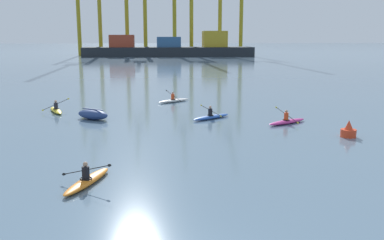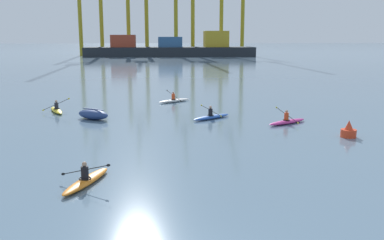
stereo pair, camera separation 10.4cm
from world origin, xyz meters
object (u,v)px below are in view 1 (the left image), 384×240
object	(u,v)px
kayak_orange	(87,180)
kayak_yellow	(56,110)
kayak_magenta	(287,121)
gantry_crane_east_mid	(183,2)
gantry_crane_west_mid	(136,3)
capsized_dinghy	(93,114)
kayak_blue	(211,116)
channel_buoy	(348,131)
kayak_white	(174,100)
container_barge	(170,49)

from	to	relation	value
kayak_orange	kayak_yellow	distance (m)	17.75
kayak_magenta	gantry_crane_east_mid	bearing A→B (deg)	90.50
gantry_crane_west_mid	capsized_dinghy	bearing A→B (deg)	-88.74
gantry_crane_west_mid	gantry_crane_east_mid	world-z (taller)	gantry_crane_east_mid
kayak_blue	kayak_yellow	distance (m)	12.33
channel_buoy	kayak_white	size ratio (longest dim) A/B	0.32
channel_buoy	kayak_yellow	bearing A→B (deg)	152.72
container_barge	kayak_yellow	size ratio (longest dim) A/B	15.05
container_barge	kayak_white	bearing A→B (deg)	-91.28
gantry_crane_east_mid	kayak_blue	size ratio (longest dim) A/B	11.13
gantry_crane_east_mid	kayak_white	size ratio (longest dim) A/B	11.06
channel_buoy	kayak_white	distance (m)	17.31
gantry_crane_east_mid	capsized_dinghy	world-z (taller)	gantry_crane_east_mid
kayak_orange	kayak_blue	size ratio (longest dim) A/B	1.10
container_barge	gantry_crane_west_mid	xyz separation A→B (m)	(-10.42, 8.04, 13.77)
gantry_crane_east_mid	kayak_magenta	bearing A→B (deg)	-89.50
kayak_orange	kayak_yellow	xyz separation A→B (m)	(-5.19, 16.97, 0.00)
kayak_blue	kayak_white	size ratio (longest dim) A/B	0.99
gantry_crane_west_mid	channel_buoy	size ratio (longest dim) A/B	32.93
container_barge	kayak_magenta	size ratio (longest dim) A/B	15.72
kayak_magenta	kayak_white	bearing A→B (deg)	125.61
container_barge	gantry_crane_west_mid	bearing A→B (deg)	142.35
kayak_yellow	kayak_orange	bearing A→B (deg)	-73.00
capsized_dinghy	channel_buoy	xyz separation A→B (m)	(15.79, -6.62, 0.01)
kayak_blue	kayak_white	xyz separation A→B (m)	(-2.42, 8.11, 0.00)
channel_buoy	gantry_crane_west_mid	bearing A→B (deg)	99.06
gantry_crane_west_mid	kayak_yellow	size ratio (longest dim) A/B	9.80
container_barge	gantry_crane_east_mid	distance (m)	16.31
container_barge	capsized_dinghy	world-z (taller)	container_barge
kayak_blue	kayak_magenta	bearing A→B (deg)	-23.34
capsized_dinghy	container_barge	bearing A→B (deg)	85.36
kayak_orange	kayak_magenta	distance (m)	16.01
channel_buoy	kayak_magenta	bearing A→B (deg)	121.21
gantry_crane_west_mid	channel_buoy	xyz separation A→B (m)	(18.15, -113.91, -15.77)
kayak_orange	kayak_white	size ratio (longest dim) A/B	1.09
channel_buoy	gantry_crane_east_mid	bearing A→B (deg)	91.73
gantry_crane_east_mid	kayak_orange	bearing A→B (deg)	-95.03
channel_buoy	kayak_magenta	distance (m)	4.74
capsized_dinghy	kayak_magenta	world-z (taller)	kayak_magenta
channel_buoy	kayak_yellow	xyz separation A→B (m)	(-19.13, 9.87, -0.19)
gantry_crane_west_mid	kayak_blue	bearing A→B (deg)	-84.28
kayak_yellow	kayak_magenta	size ratio (longest dim) A/B	1.04
kayak_blue	kayak_magenta	world-z (taller)	kayak_magenta
kayak_blue	gantry_crane_east_mid	bearing A→B (deg)	87.87
kayak_blue	kayak_yellow	bearing A→B (deg)	162.56
container_barge	channel_buoy	distance (m)	106.16
kayak_orange	kayak_magenta	size ratio (longest dim) A/B	1.06
container_barge	kayak_magenta	xyz separation A→B (m)	(5.28, -101.81, -2.19)
gantry_crane_east_mid	kayak_magenta	size ratio (longest dim) A/B	10.69
gantry_crane_west_mid	gantry_crane_east_mid	xyz separation A→B (m)	(14.75, -1.15, 0.37)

